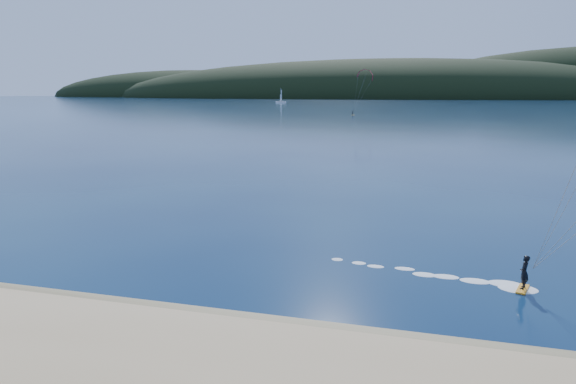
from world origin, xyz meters
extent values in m
plane|color=#081A3E|center=(0.00, 0.00, 0.00)|extent=(1800.00, 1800.00, 0.00)
cube|color=olive|center=(0.00, 4.50, 0.05)|extent=(220.00, 2.50, 0.10)
ellipsoid|color=black|center=(-50.00, 720.00, 0.00)|extent=(840.00, 280.00, 110.00)
ellipsoid|color=black|center=(-380.00, 780.00, 0.00)|extent=(520.00, 220.00, 90.00)
cube|color=orange|center=(13.98, 12.11, 0.05)|extent=(0.91, 1.53, 0.08)
imported|color=black|center=(13.98, 12.11, 0.98)|extent=(0.62, 0.76, 1.79)
cube|color=orange|center=(-19.73, 199.24, 0.05)|extent=(1.30, 1.38, 0.08)
imported|color=black|center=(-19.73, 199.24, 0.97)|extent=(1.07, 1.09, 1.77)
cylinder|color=gray|center=(-17.02, 197.48, 8.46)|extent=(0.02, 0.02, 15.42)
cube|color=white|center=(-108.05, 399.49, 0.55)|extent=(8.98, 3.50, 1.54)
cylinder|color=white|center=(-108.05, 399.49, 6.59)|extent=(0.22, 0.22, 12.08)
cube|color=white|center=(-108.00, 401.03, 6.59)|extent=(0.28, 2.85, 8.79)
cube|color=white|center=(-108.00, 397.74, 4.39)|extent=(0.23, 2.20, 5.49)
camera|label=1|loc=(8.36, -14.40, 10.19)|focal=30.79mm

